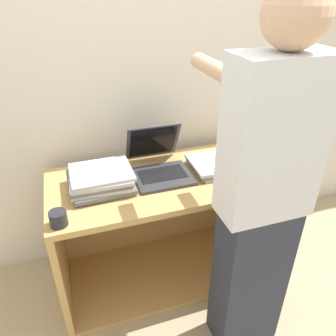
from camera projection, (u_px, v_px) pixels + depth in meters
ground_plane at (179, 309)px, 2.03m from camera, size 12.00×12.00×0.00m
wall_back at (142, 85)px, 2.04m from camera, size 8.00×0.05×2.40m
cart at (160, 222)px, 2.16m from camera, size 1.32×0.64×0.77m
laptop_open at (159, 165)px, 1.93m from camera, size 0.33×0.41×0.27m
laptop_stack_left at (101, 180)px, 1.78m from camera, size 0.35×0.30×0.11m
laptop_stack_right at (219, 164)px, 1.99m from camera, size 0.35×0.30×0.06m
person at (262, 202)px, 1.46m from camera, size 0.40×0.54×1.79m
mug at (58, 219)px, 1.52m from camera, size 0.08×0.08×0.08m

